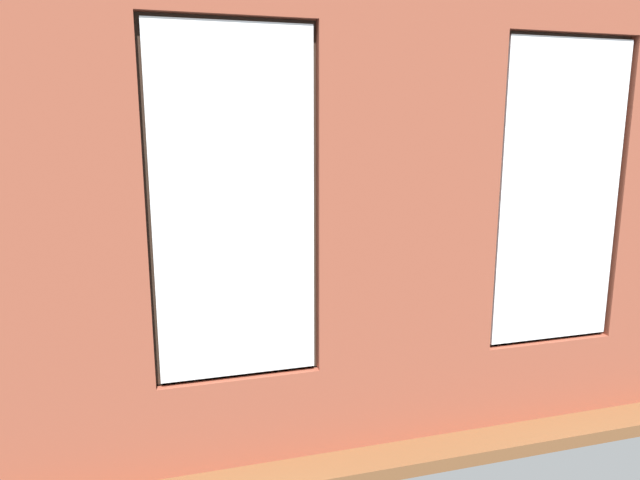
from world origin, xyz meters
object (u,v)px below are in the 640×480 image
potted_plant_between_couches (519,312)px  potted_plant_by_left_couch (424,268)px  papasan_chair (291,263)px  media_console (75,339)px  tv_flatscreen (69,275)px  couch_left (512,299)px  potted_plant_corner_near_left (428,237)px  potted_plant_near_tv (127,339)px  cup_ceramic (309,289)px  remote_black (297,291)px  couch_by_window (382,358)px  table_plant_small (258,287)px  coffee_table (297,296)px  candle_jar (278,286)px  potted_plant_beside_window_right (98,365)px

potted_plant_between_couches → potted_plant_by_left_couch: bearing=-96.6°
papasan_chair → media_console: bearing=34.6°
media_console → tv_flatscreen: (0.00, -0.00, 0.63)m
tv_flatscreen → potted_plant_by_left_couch: size_ratio=1.86×
couch_left → potted_plant_between_couches: potted_plant_between_couches is taller
potted_plant_corner_near_left → potted_plant_near_tv: potted_plant_corner_near_left is taller
cup_ceramic → papasan_chair: size_ratio=0.10×
potted_plant_between_couches → couch_left: bearing=-122.2°
remote_black → potted_plant_between_couches: 2.46m
couch_by_window → potted_plant_near_tv: bearing=-7.8°
potted_plant_corner_near_left → potted_plant_near_tv: bearing=37.8°
media_console → potted_plant_near_tv: size_ratio=1.15×
table_plant_small → potted_plant_between_couches: (-2.12, 1.70, 0.07)m
coffee_table → potted_plant_corner_near_left: size_ratio=1.25×
couch_by_window → candle_jar: couch_by_window is taller
potted_plant_beside_window_right → potted_plant_between_couches: (-3.60, -0.16, 0.01)m
cup_ceramic → remote_black: (0.12, -0.11, -0.04)m
table_plant_small → potted_plant_beside_window_right: size_ratio=0.21×
table_plant_small → potted_plant_beside_window_right: (1.47, 1.86, 0.05)m
coffee_table → candle_jar: bearing=-25.2°
media_console → potted_plant_near_tv: potted_plant_near_tv is taller
remote_black → potted_plant_beside_window_right: (1.94, 1.97, 0.16)m
couch_by_window → potted_plant_corner_near_left: bearing=-121.6°
potted_plant_corner_near_left → potted_plant_beside_window_right: size_ratio=1.19×
cup_ceramic → remote_black: bearing=-43.3°
coffee_table → potted_plant_near_tv: 2.38m
couch_left → table_plant_small: size_ratio=8.91×
remote_black → media_console: 2.36m
table_plant_small → media_console: size_ratio=0.18×
media_console → potted_plant_between_couches: size_ratio=1.38×
coffee_table → potted_plant_by_left_couch: (-1.95, -0.72, 0.02)m
cup_ceramic → couch_left: bearing=164.9°
coffee_table → remote_black: size_ratio=9.12×
couch_by_window → potted_plant_beside_window_right: 2.26m
cup_ceramic → potted_plant_near_tv: size_ratio=0.10×
candle_jar → cup_ceramic: bearing=147.1°
tv_flatscreen → couch_left: bearing=177.4°
coffee_table → potted_plant_corner_near_left: potted_plant_corner_near_left is taller
candle_jar → media_console: bearing=15.7°
media_console → couch_left: bearing=177.4°
table_plant_small → potted_plant_by_left_couch: bearing=-161.1°
candle_jar → table_plant_small: 0.35m
cup_ceramic → tv_flatscreen: (2.42, 0.39, 0.43)m
coffee_table → table_plant_small: size_ratio=6.93×
couch_left → tv_flatscreen: bearing=-90.1°
tv_flatscreen → potted_plant_between_couches: (-3.96, 1.31, -0.30)m
coffee_table → potted_plant_by_left_couch: bearing=-159.8°
cup_ceramic → potted_plant_beside_window_right: 2.77m
remote_black → potted_plant_by_left_couch: bearing=78.0°
media_console → potted_plant_corner_near_left: potted_plant_corner_near_left is taller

